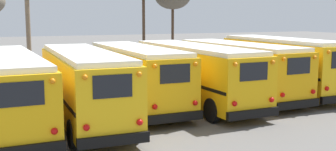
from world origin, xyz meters
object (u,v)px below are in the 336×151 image
school_bus_2 (136,75)px  school_bus_5 (281,64)px  school_bus_4 (238,68)px  utility_pole (28,25)px  school_bus_3 (194,72)px  school_bus_0 (7,87)px  school_bus_1 (84,83)px

school_bus_2 → school_bus_5: 9.18m
school_bus_4 → utility_pole: utility_pole is taller
utility_pole → school_bus_3: bearing=-63.7°
school_bus_0 → school_bus_3: school_bus_3 is taller
school_bus_0 → utility_pole: utility_pole is taller
school_bus_2 → utility_pole: 14.09m
school_bus_1 → school_bus_2: size_ratio=1.06×
school_bus_3 → utility_pole: (-6.82, 13.78, 2.19)m
school_bus_1 → school_bus_0: bearing=169.2°
school_bus_0 → school_bus_1: bearing=-10.8°
school_bus_2 → school_bus_0: bearing=-168.4°
school_bus_3 → school_bus_0: bearing=-174.5°
school_bus_1 → school_bus_3: bearing=13.4°
school_bus_0 → school_bus_4: size_ratio=1.14×
school_bus_4 → school_bus_0: bearing=-173.6°
school_bus_5 → utility_pole: (-12.94, 13.15, 2.10)m
school_bus_0 → school_bus_4: 12.31m
school_bus_0 → school_bus_4: (12.23, 1.37, 0.02)m
school_bus_3 → school_bus_4: (3.06, 0.50, -0.02)m
school_bus_5 → school_bus_4: bearing=-177.6°
school_bus_3 → school_bus_4: 3.10m
school_bus_1 → utility_pole: bearing=92.6°
school_bus_1 → school_bus_3: size_ratio=0.96×
school_bus_5 → utility_pole: bearing=134.5°
school_bus_2 → school_bus_3: size_ratio=0.90×
school_bus_4 → school_bus_5: school_bus_5 is taller
school_bus_0 → school_bus_5: size_ratio=1.13×
school_bus_0 → school_bus_5: school_bus_5 is taller
school_bus_0 → school_bus_5: (15.29, 1.50, 0.13)m
school_bus_5 → utility_pole: 18.57m
school_bus_1 → school_bus_4: (9.18, 1.96, -0.02)m
school_bus_0 → school_bus_4: bearing=6.4°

